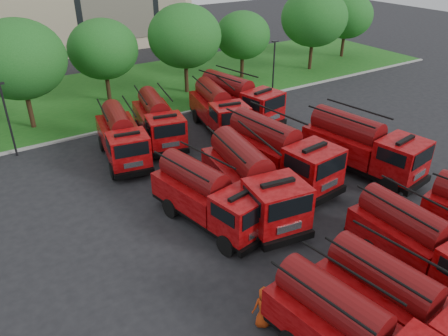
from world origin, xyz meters
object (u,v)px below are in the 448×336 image
at_px(fire_truck_6, 279,152).
at_px(firefighter_5, 371,148).
at_px(fire_truck_11, 238,99).
at_px(firefighter_4, 263,324).
at_px(fire_truck_8, 122,137).
at_px(fire_truck_0, 355,336).
at_px(fire_truck_7, 362,146).
at_px(fire_truck_2, 421,243).
at_px(fire_truck_1, 406,307).
at_px(fire_truck_10, 218,109).
at_px(fire_truck_4, 208,196).
at_px(fire_truck_9, 158,120).
at_px(fire_truck_5, 251,181).

height_order(fire_truck_6, firefighter_5, fire_truck_6).
bearing_deg(fire_truck_11, firefighter_4, -133.04).
bearing_deg(fire_truck_8, fire_truck_0, -77.91).
relative_size(fire_truck_7, firefighter_5, 4.15).
relative_size(fire_truck_2, fire_truck_6, 0.82).
height_order(fire_truck_1, firefighter_4, fire_truck_1).
height_order(fire_truck_2, fire_truck_10, fire_truck_10).
height_order(fire_truck_4, fire_truck_10, fire_truck_10).
distance_m(fire_truck_6, fire_truck_10, 8.56).
bearing_deg(fire_truck_6, fire_truck_10, 76.99).
bearing_deg(fire_truck_6, fire_truck_2, -96.30).
relative_size(fire_truck_6, firefighter_4, 4.51).
relative_size(fire_truck_6, fire_truck_9, 1.12).
height_order(fire_truck_1, fire_truck_2, fire_truck_1).
distance_m(fire_truck_1, fire_truck_11, 22.17).
bearing_deg(fire_truck_8, fire_truck_5, -59.67).
xyz_separation_m(fire_truck_2, fire_truck_5, (-3.31, 7.96, 0.26)).
bearing_deg(firefighter_4, fire_truck_7, -133.14).
bearing_deg(fire_truck_5, fire_truck_6, 37.58).
bearing_deg(fire_truck_8, fire_truck_9, 31.93).
bearing_deg(fire_truck_6, fire_truck_1, -113.50).
height_order(fire_truck_1, fire_truck_7, fire_truck_7).
height_order(fire_truck_0, fire_truck_5, fire_truck_5).
height_order(fire_truck_1, fire_truck_5, fire_truck_5).
xyz_separation_m(fire_truck_8, firefighter_5, (15.22, -7.94, -1.59)).
bearing_deg(fire_truck_6, fire_truck_0, -123.93).
distance_m(fire_truck_10, fire_truck_11, 2.40).
bearing_deg(fire_truck_1, fire_truck_8, 92.94).
bearing_deg(fire_truck_9, fire_truck_1, -78.57).
bearing_deg(fire_truck_5, fire_truck_1, -83.56).
bearing_deg(fire_truck_6, fire_truck_9, 106.36).
xyz_separation_m(fire_truck_5, fire_truck_6, (3.37, 1.87, 0.02)).
height_order(fire_truck_5, fire_truck_7, fire_truck_5).
height_order(fire_truck_0, fire_truck_7, fire_truck_7).
xyz_separation_m(fire_truck_6, fire_truck_10, (1.05, 8.49, -0.19)).
distance_m(fire_truck_7, fire_truck_8, 15.35).
height_order(fire_truck_9, fire_truck_11, fire_truck_11).
xyz_separation_m(fire_truck_6, fire_truck_8, (-6.90, 7.71, -0.24)).
bearing_deg(fire_truck_10, fire_truck_7, -58.13).
bearing_deg(fire_truck_2, fire_truck_8, 111.51).
bearing_deg(fire_truck_4, fire_truck_10, 45.01).
distance_m(fire_truck_4, firefighter_5, 14.36).
bearing_deg(firefighter_5, fire_truck_7, 33.09).
bearing_deg(fire_truck_8, fire_truck_10, 15.74).
bearing_deg(firefighter_4, fire_truck_1, 159.17).
height_order(fire_truck_0, fire_truck_6, fire_truck_6).
bearing_deg(fire_truck_2, fire_truck_10, 86.73).
xyz_separation_m(fire_truck_5, firefighter_4, (-4.24, -6.72, -1.81)).
distance_m(fire_truck_1, fire_truck_2, 4.21).
relative_size(firefighter_4, firefighter_5, 0.94).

